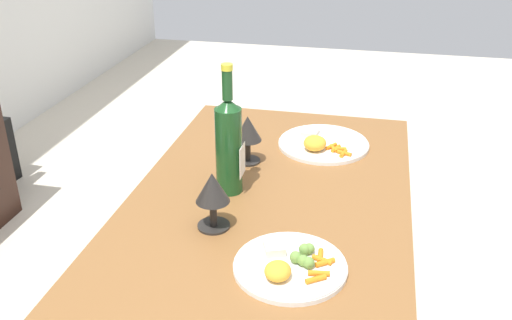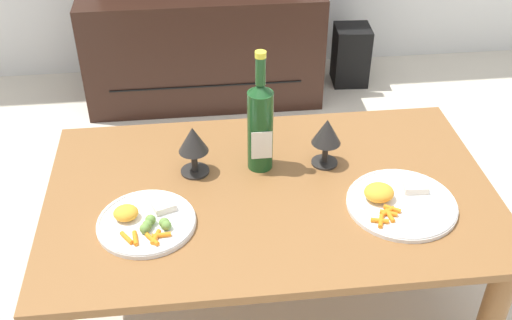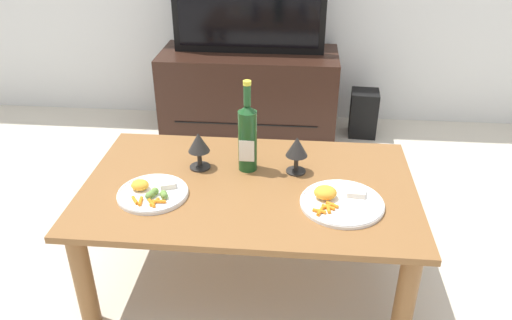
{
  "view_description": "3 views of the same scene",
  "coord_description": "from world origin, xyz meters",
  "px_view_note": "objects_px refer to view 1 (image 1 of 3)",
  "views": [
    {
      "loc": [
        -1.37,
        -0.26,
        1.22
      ],
      "look_at": [
        -0.02,
        0.04,
        0.54
      ],
      "focal_mm": 40.07,
      "sensor_mm": 36.0,
      "label": 1
    },
    {
      "loc": [
        -0.19,
        -1.33,
        1.51
      ],
      "look_at": [
        -0.04,
        0.06,
        0.5
      ],
      "focal_mm": 43.32,
      "sensor_mm": 36.0,
      "label": 2
    },
    {
      "loc": [
        0.17,
        -1.6,
        1.44
      ],
      "look_at": [
        0.02,
        0.01,
        0.54
      ],
      "focal_mm": 35.26,
      "sensor_mm": 36.0,
      "label": 3
    }
  ],
  "objects_px": {
    "goblet_right": "(248,131)",
    "dinner_plate_left": "(290,265)",
    "goblet_left": "(212,191)",
    "wine_bottle": "(229,143)",
    "dinner_plate_right": "(322,143)",
    "dining_table": "(271,213)"
  },
  "relations": [
    {
      "from": "goblet_left",
      "to": "goblet_right",
      "type": "distance_m",
      "value": 0.38
    },
    {
      "from": "goblet_left",
      "to": "wine_bottle",
      "type": "bearing_deg",
      "value": 2.52
    },
    {
      "from": "goblet_left",
      "to": "goblet_right",
      "type": "height_order",
      "value": "same"
    },
    {
      "from": "wine_bottle",
      "to": "goblet_left",
      "type": "relative_size",
      "value": 2.42
    },
    {
      "from": "dinner_plate_left",
      "to": "dinner_plate_right",
      "type": "bearing_deg",
      "value": 0.29
    },
    {
      "from": "dining_table",
      "to": "dinner_plate_left",
      "type": "bearing_deg",
      "value": -162.28
    },
    {
      "from": "dining_table",
      "to": "dinner_plate_left",
      "type": "height_order",
      "value": "dinner_plate_left"
    },
    {
      "from": "goblet_right",
      "to": "dinner_plate_left",
      "type": "height_order",
      "value": "goblet_right"
    },
    {
      "from": "wine_bottle",
      "to": "goblet_left",
      "type": "distance_m",
      "value": 0.2
    },
    {
      "from": "dining_table",
      "to": "goblet_left",
      "type": "distance_m",
      "value": 0.29
    },
    {
      "from": "wine_bottle",
      "to": "dinner_plate_left",
      "type": "distance_m",
      "value": 0.42
    },
    {
      "from": "dining_table",
      "to": "dinner_plate_left",
      "type": "relative_size",
      "value": 4.84
    },
    {
      "from": "dining_table",
      "to": "wine_bottle",
      "type": "bearing_deg",
      "value": 98.4
    },
    {
      "from": "wine_bottle",
      "to": "goblet_left",
      "type": "height_order",
      "value": "wine_bottle"
    },
    {
      "from": "dinner_plate_right",
      "to": "dinner_plate_left",
      "type": "bearing_deg",
      "value": -179.71
    },
    {
      "from": "dinner_plate_right",
      "to": "dining_table",
      "type": "bearing_deg",
      "value": 162.41
    },
    {
      "from": "goblet_right",
      "to": "dinner_plate_right",
      "type": "bearing_deg",
      "value": -53.14
    },
    {
      "from": "dining_table",
      "to": "goblet_right",
      "type": "bearing_deg",
      "value": 31.8
    },
    {
      "from": "dinner_plate_left",
      "to": "dining_table",
      "type": "bearing_deg",
      "value": 17.72
    },
    {
      "from": "goblet_right",
      "to": "dinner_plate_left",
      "type": "xyz_separation_m",
      "value": [
        -0.51,
        -0.22,
        -0.09
      ]
    },
    {
      "from": "goblet_right",
      "to": "dinner_plate_right",
      "type": "xyz_separation_m",
      "value": [
        0.16,
        -0.21,
        -0.09
      ]
    },
    {
      "from": "wine_bottle",
      "to": "dinner_plate_right",
      "type": "bearing_deg",
      "value": -32.31
    }
  ]
}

